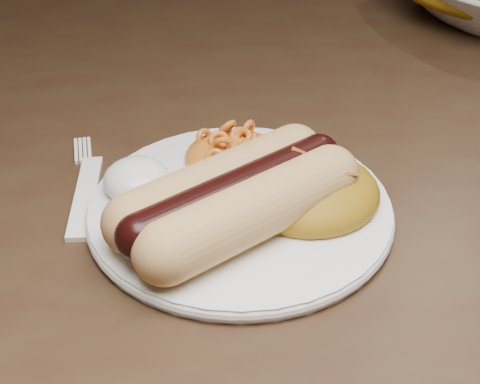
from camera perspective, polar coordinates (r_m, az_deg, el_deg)
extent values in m
cube|color=#311911|center=(0.68, -0.27, 5.89)|extent=(1.60, 0.90, 0.04)
cylinder|color=white|center=(0.51, 0.00, -1.41)|extent=(0.23, 0.23, 0.01)
cylinder|color=tan|center=(0.47, 0.06, -1.57)|extent=(0.14, 0.10, 0.04)
cylinder|color=tan|center=(0.49, -0.69, 0.62)|extent=(0.14, 0.10, 0.04)
cylinder|color=black|center=(0.48, -0.33, -0.06)|extent=(0.15, 0.09, 0.03)
ellipsoid|color=orange|center=(0.55, -0.53, 3.76)|extent=(0.09, 0.08, 0.03)
ellipsoid|color=white|center=(0.52, -8.05, 1.51)|extent=(0.05, 0.05, 0.03)
ellipsoid|color=#C63A0D|center=(0.51, 5.40, 0.55)|extent=(0.10, 0.09, 0.04)
cube|color=white|center=(0.54, -11.92, -0.34)|extent=(0.04, 0.13, 0.00)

